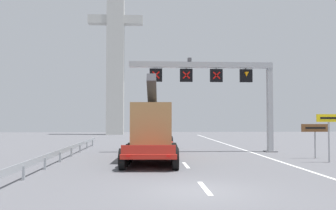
% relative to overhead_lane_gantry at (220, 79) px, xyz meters
% --- Properties ---
extents(ground, '(112.00, 112.00, 0.00)m').
position_rel_overhead_lane_gantry_xyz_m(ground, '(-3.87, -14.46, -5.70)').
color(ground, '#5B5B60').
extents(lane_markings, '(0.20, 60.81, 0.01)m').
position_rel_overhead_lane_gantry_xyz_m(lane_markings, '(-3.55, 8.65, -5.70)').
color(lane_markings, silver).
rests_on(lane_markings, ground).
extents(edge_line_right, '(0.20, 63.00, 0.01)m').
position_rel_overhead_lane_gantry_xyz_m(edge_line_right, '(2.33, -2.46, -5.70)').
color(edge_line_right, silver).
rests_on(edge_line_right, ground).
extents(overhead_lane_gantry, '(11.55, 0.90, 7.37)m').
position_rel_overhead_lane_gantry_xyz_m(overhead_lane_gantry, '(0.00, 0.00, 0.00)').
color(overhead_lane_gantry, '#9EA0A5').
rests_on(overhead_lane_gantry, ground).
extents(heavy_haul_truck_red, '(3.62, 14.16, 5.30)m').
position_rel_overhead_lane_gantry_xyz_m(heavy_haul_truck_red, '(-5.25, -1.86, -3.71)').
color(heavy_haul_truck_red, red).
rests_on(heavy_haul_truck_red, ground).
extents(exit_sign_yellow, '(1.55, 0.15, 2.87)m').
position_rel_overhead_lane_gantry_xyz_m(exit_sign_yellow, '(5.11, -6.81, -3.53)').
color(exit_sign_yellow, '#9EA0A5').
rests_on(exit_sign_yellow, ground).
extents(tourist_info_sign_brown, '(1.88, 0.15, 2.26)m').
position_rel_overhead_lane_gantry_xyz_m(tourist_info_sign_brown, '(5.30, -4.69, -3.94)').
color(tourist_info_sign_brown, '#9EA0A5').
rests_on(tourist_info_sign_brown, ground).
extents(guardrail_left, '(0.13, 24.47, 0.76)m').
position_rel_overhead_lane_gantry_xyz_m(guardrail_left, '(-10.96, -4.22, -5.14)').
color(guardrail_left, '#999EA3').
rests_on(guardrail_left, ground).
extents(bridge_pylon_distant, '(9.00, 2.00, 30.69)m').
position_rel_overhead_lane_gantry_xyz_m(bridge_pylon_distant, '(-11.09, 30.81, 10.03)').
color(bridge_pylon_distant, '#B7B7B2').
rests_on(bridge_pylon_distant, ground).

